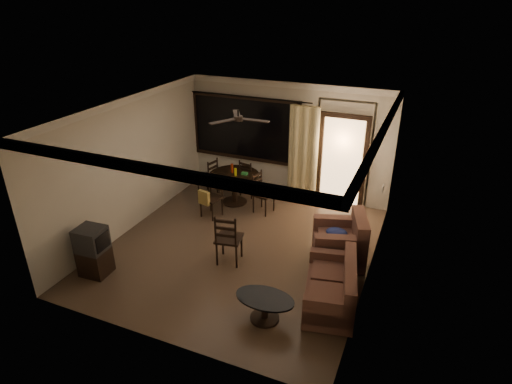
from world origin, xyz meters
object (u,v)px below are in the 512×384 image
at_px(dining_table, 234,180).
at_px(tv_cabinet, 93,251).
at_px(dining_chair_north, 250,185).
at_px(side_chair, 229,247).
at_px(dining_chair_east, 263,201).
at_px(dining_chair_south, 211,204).
at_px(armchair, 342,243).
at_px(dining_chair_west, 208,183).
at_px(coffee_table, 265,305).
at_px(sofa, 333,289).

relative_size(dining_table, tv_cabinet, 1.27).
bearing_deg(dining_chair_north, tv_cabinet, 85.47).
height_order(dining_table, side_chair, side_chair).
xyz_separation_m(dining_chair_east, dining_chair_south, (-1.00, -0.66, 0.02)).
distance_m(armchair, side_chair, 2.12).
xyz_separation_m(dining_chair_west, dining_chair_north, (0.99, 0.34, 0.00)).
xyz_separation_m(dining_chair_east, side_chair, (0.16, -2.12, 0.03)).
bearing_deg(dining_table, dining_chair_north, 71.96).
relative_size(dining_chair_east, coffee_table, 1.01).
relative_size(dining_chair_south, coffee_table, 1.01).
bearing_deg(armchair, side_chair, -173.86).
height_order(dining_chair_south, sofa, dining_chair_south).
relative_size(armchair, coffee_table, 1.25).
xyz_separation_m(dining_chair_north, tv_cabinet, (-1.25, -4.09, 0.19)).
xyz_separation_m(sofa, coffee_table, (-0.89, -0.75, -0.03)).
height_order(dining_chair_north, coffee_table, dining_chair_north).
bearing_deg(armchair, dining_chair_north, 126.98).
xyz_separation_m(tv_cabinet, sofa, (4.15, 0.82, -0.16)).
xyz_separation_m(coffee_table, side_chair, (-1.20, 1.20, 0.04)).
bearing_deg(dining_chair_north, dining_chair_west, 31.19).
bearing_deg(dining_chair_west, tv_cabinet, 8.47).
relative_size(dining_chair_north, tv_cabinet, 1.02).
height_order(sofa, coffee_table, sofa).
relative_size(dining_table, dining_chair_north, 1.25).
relative_size(dining_chair_west, dining_chair_south, 1.00).
height_order(dining_chair_north, armchair, armchair).
distance_m(coffee_table, side_chair, 1.70).
bearing_deg(dining_table, sofa, -41.83).
bearing_deg(dining_table, tv_cabinet, -106.80).
height_order(dining_table, dining_chair_east, dining_table).
xyz_separation_m(dining_chair_west, dining_chair_south, (0.63, -1.02, 0.02)).
bearing_deg(dining_chair_west, sofa, 65.46).
relative_size(dining_chair_north, sofa, 0.61).
distance_m(sofa, side_chair, 2.14).
distance_m(dining_chair_west, dining_chair_south, 1.20).
bearing_deg(sofa, dining_chair_west, 131.44).
bearing_deg(dining_chair_south, coffee_table, -35.90).
height_order(dining_chair_west, dining_chair_south, same).
bearing_deg(dining_chair_north, dining_chair_south, 87.77).
relative_size(dining_chair_south, side_chair, 0.91).
bearing_deg(tv_cabinet, dining_chair_north, 69.51).
bearing_deg(dining_chair_east, dining_chair_north, 55.40).
relative_size(tv_cabinet, coffee_table, 0.99).
bearing_deg(tv_cabinet, coffee_table, -2.22).
bearing_deg(dining_chair_east, sofa, -126.26).
bearing_deg(dining_chair_north, sofa, 144.10).
xyz_separation_m(dining_chair_west, dining_chair_east, (1.63, -0.36, 0.00)).
bearing_deg(dining_chair_north, dining_chair_east, 145.40).
relative_size(dining_table, sofa, 0.76).
distance_m(tv_cabinet, side_chair, 2.43).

